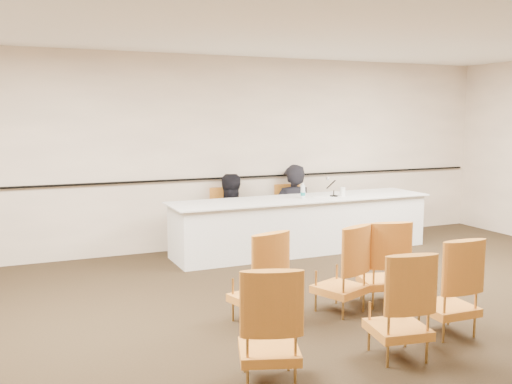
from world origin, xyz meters
TOP-DOWN VIEW (x-y plane):
  - floor at (0.00, 0.00)m, footprint 10.00×10.00m
  - ceiling at (0.00, 0.00)m, footprint 10.00×10.00m
  - wall_back at (0.00, 4.00)m, footprint 10.00×0.04m
  - wall_rail at (0.00, 3.96)m, footprint 9.80×0.04m
  - panel_table at (1.10, 3.19)m, footprint 4.14×1.01m
  - panelist_main at (1.25, 3.79)m, footprint 0.71×0.50m
  - panelist_main_chair at (1.25, 3.79)m, footprint 0.51×0.51m
  - panelist_second at (0.12, 3.77)m, footprint 0.83×0.66m
  - panelist_second_chair at (0.12, 3.77)m, footprint 0.51×0.51m
  - papers at (1.47, 3.20)m, footprint 0.33×0.26m
  - microphone at (1.62, 3.12)m, footprint 0.13×0.22m
  - water_bottle at (1.10, 3.15)m, footprint 0.08×0.08m
  - drinking_glass at (1.12, 3.16)m, footprint 0.07×0.07m
  - coffee_cup at (1.77, 3.11)m, footprint 0.11×0.11m
  - aud_chair_front_left at (-0.74, 0.63)m, footprint 0.62×0.62m
  - aud_chair_front_mid at (0.19, 0.58)m, footprint 0.65×0.65m
  - aud_chair_front_right at (0.77, 0.63)m, footprint 0.60×0.60m
  - aud_chair_back_left at (-1.18, -0.60)m, footprint 0.63×0.63m
  - aud_chair_back_mid at (0.04, -0.61)m, footprint 0.57×0.57m
  - aud_chair_back_right at (0.80, -0.35)m, footprint 0.52×0.52m

SIDE VIEW (x-z plane):
  - floor at x=0.00m, z-range 0.00..0.00m
  - panelist_second at x=0.12m, z-range -0.48..1.18m
  - panelist_main at x=1.25m, z-range -0.54..1.29m
  - panel_table at x=1.10m, z-range 0.00..0.83m
  - panelist_main_chair at x=1.25m, z-range 0.00..0.95m
  - panelist_second_chair at x=0.12m, z-range 0.00..0.95m
  - aud_chair_front_left at x=-0.74m, z-range 0.00..0.95m
  - aud_chair_front_mid at x=0.19m, z-range 0.00..0.95m
  - aud_chair_front_right at x=0.77m, z-range 0.00..0.95m
  - aud_chair_back_left at x=-1.18m, z-range 0.00..0.95m
  - aud_chair_back_mid at x=0.04m, z-range 0.00..0.95m
  - aud_chair_back_right at x=0.80m, z-range 0.00..0.95m
  - papers at x=1.47m, z-range 0.83..0.83m
  - drinking_glass at x=1.12m, z-range 0.83..0.93m
  - coffee_cup at x=1.77m, z-range 0.83..0.97m
  - water_bottle at x=1.10m, z-range 0.83..1.06m
  - microphone at x=1.62m, z-range 0.83..1.13m
  - wall_rail at x=0.00m, z-range 1.09..1.11m
  - wall_back at x=0.00m, z-range 0.00..3.00m
  - ceiling at x=0.00m, z-range 3.00..3.00m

